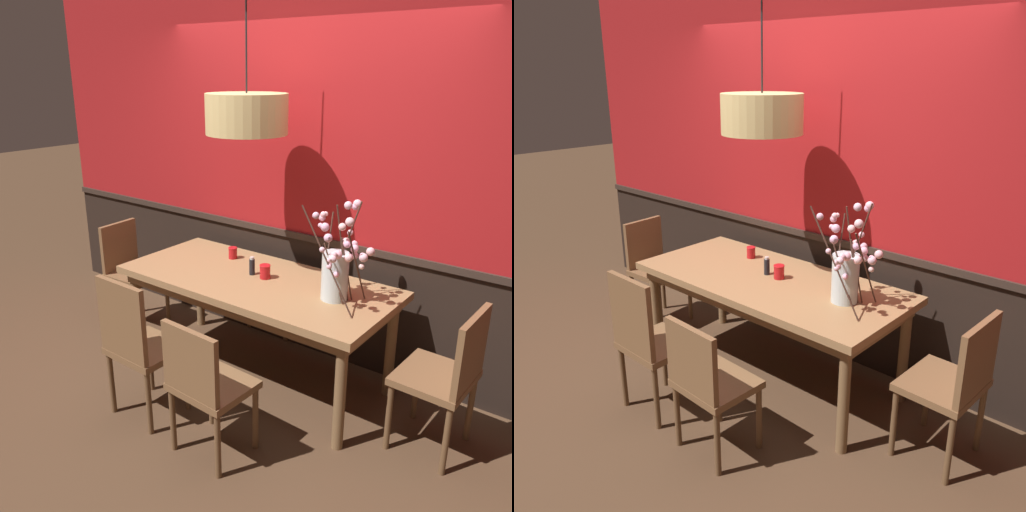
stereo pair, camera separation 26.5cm
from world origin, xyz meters
The scene contains 13 objects.
ground_plane centered at (0.00, 0.00, 0.00)m, with size 24.00×24.00×0.00m, color #4C3321.
back_wall centered at (0.00, 0.63, 1.41)m, with size 5.53×0.14×2.84m.
dining_table centered at (0.00, 0.00, 0.69)m, with size 1.96×0.89×0.77m.
chair_near_side_left centered at (-0.28, -0.86, 0.55)m, with size 0.43×0.40×0.98m.
chair_far_side_left centered at (-0.31, 0.84, 0.53)m, with size 0.47×0.45×0.94m.
chair_head_east_end centered at (1.38, 0.01, 0.53)m, with size 0.42×0.47×0.92m.
chair_head_west_end centered at (-1.40, 0.02, 0.52)m, with size 0.45×0.43×0.91m.
chair_near_side_right centered at (0.31, -0.88, 0.49)m, with size 0.44×0.40×0.87m.
vase_with_blossoms centered at (0.63, 0.02, 0.98)m, with size 0.43×0.62×0.67m.
candle_holder_nearer_center centered at (-0.40, 0.22, 0.82)m, with size 0.07×0.07×0.09m.
candle_holder_nearer_edge centered at (0.05, 0.04, 0.82)m, with size 0.08×0.08×0.10m.
condiment_bottle centered at (-0.07, 0.04, 0.83)m, with size 0.04×0.04×0.13m.
pendant_lamp centered at (-0.13, 0.06, 1.88)m, with size 0.55×0.55×1.09m.
Camera 1 is at (2.13, -2.77, 2.18)m, focal length 37.52 mm.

